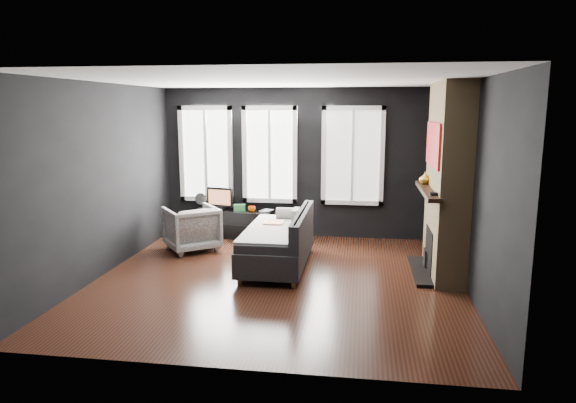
# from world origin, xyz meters

# --- Properties ---
(floor) EXTENTS (5.00, 5.00, 0.00)m
(floor) POSITION_xyz_m (0.00, 0.00, 0.00)
(floor) COLOR black
(floor) RESTS_ON ground
(ceiling) EXTENTS (5.00, 5.00, 0.00)m
(ceiling) POSITION_xyz_m (0.00, 0.00, 2.70)
(ceiling) COLOR white
(ceiling) RESTS_ON ground
(wall_back) EXTENTS (5.00, 0.02, 2.70)m
(wall_back) POSITION_xyz_m (0.00, 2.50, 1.35)
(wall_back) COLOR black
(wall_back) RESTS_ON ground
(wall_left) EXTENTS (0.02, 5.00, 2.70)m
(wall_left) POSITION_xyz_m (-2.50, 0.00, 1.35)
(wall_left) COLOR black
(wall_left) RESTS_ON ground
(wall_right) EXTENTS (0.02, 5.00, 2.70)m
(wall_right) POSITION_xyz_m (2.50, 0.00, 1.35)
(wall_right) COLOR black
(wall_right) RESTS_ON ground
(windows) EXTENTS (4.00, 0.16, 1.76)m
(windows) POSITION_xyz_m (-0.45, 2.46, 2.38)
(windows) COLOR white
(windows) RESTS_ON wall_back
(fireplace) EXTENTS (0.70, 1.62, 2.70)m
(fireplace) POSITION_xyz_m (2.30, 0.60, 1.35)
(fireplace) COLOR #93724C
(fireplace) RESTS_ON floor
(sofa) EXTENTS (0.99, 1.98, 0.85)m
(sofa) POSITION_xyz_m (-0.11, 0.60, 0.43)
(sofa) COLOR #252528
(sofa) RESTS_ON floor
(stripe_pillow) EXTENTS (0.09, 0.36, 0.36)m
(stripe_pillow) POSITION_xyz_m (0.11, 1.06, 0.61)
(stripe_pillow) COLOR gray
(stripe_pillow) RESTS_ON sofa
(armchair) EXTENTS (1.08, 1.07, 0.81)m
(armchair) POSITION_xyz_m (-1.67, 1.28, 0.41)
(armchair) COLOR silver
(armchair) RESTS_ON floor
(media_console) EXTENTS (1.49, 0.59, 0.50)m
(media_console) POSITION_xyz_m (-1.20, 2.24, 0.25)
(media_console) COLOR black
(media_console) RESTS_ON floor
(monitor) EXTENTS (0.52, 0.21, 0.46)m
(monitor) POSITION_xyz_m (-1.45, 2.28, 0.73)
(monitor) COLOR black
(monitor) RESTS_ON media_console
(desk_fan) EXTENTS (0.24, 0.24, 0.31)m
(desk_fan) POSITION_xyz_m (-1.81, 2.26, 0.66)
(desk_fan) COLOR #A1A1A1
(desk_fan) RESTS_ON media_console
(mug) EXTENTS (0.14, 0.12, 0.13)m
(mug) POSITION_xyz_m (-0.83, 2.14, 0.57)
(mug) COLOR #CB4601
(mug) RESTS_ON media_console
(book) EXTENTS (0.17, 0.08, 0.24)m
(book) POSITION_xyz_m (-0.66, 2.27, 0.62)
(book) COLOR #B2A18C
(book) RESTS_ON media_console
(storage_box) EXTENTS (0.23, 0.18, 0.11)m
(storage_box) POSITION_xyz_m (-1.07, 2.20, 0.56)
(storage_box) COLOR #2D7639
(storage_box) RESTS_ON media_console
(mantel_vase) EXTENTS (0.19, 0.20, 0.17)m
(mantel_vase) POSITION_xyz_m (2.05, 1.05, 1.32)
(mantel_vase) COLOR gold
(mantel_vase) RESTS_ON fireplace
(mantel_clock) EXTENTS (0.14, 0.14, 0.04)m
(mantel_clock) POSITION_xyz_m (2.05, 0.05, 1.25)
(mantel_clock) COLOR black
(mantel_clock) RESTS_ON fireplace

